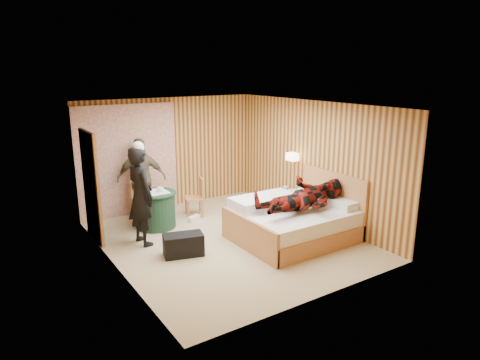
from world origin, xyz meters
TOP-DOWN VIEW (x-y plane):
  - floor at (0.00, 0.00)m, footprint 4.20×5.00m
  - ceiling at (0.00, 0.00)m, footprint 4.20×5.00m
  - wall_back at (0.00, 2.50)m, footprint 4.20×0.02m
  - wall_left at (-2.10, 0.00)m, footprint 0.02×5.00m
  - wall_right at (2.10, 0.00)m, footprint 0.02×5.00m
  - curtain at (-1.00, 2.43)m, footprint 2.20×0.08m
  - doorway at (-2.06, 1.40)m, footprint 0.06×0.90m
  - wall_lamp at (1.92, 0.45)m, footprint 0.26×0.24m
  - bed at (1.12, -0.62)m, footprint 2.15×1.70m
  - nightstand at (1.88, 0.48)m, footprint 0.40×0.54m
  - round_table at (-0.85, 1.35)m, footprint 0.84×0.84m
  - chair_far at (-0.88, 2.01)m, footprint 0.53×0.53m
  - chair_near at (0.17, 1.51)m, footprint 0.48×0.48m
  - duffel_bag at (-0.98, -0.18)m, footprint 0.74×0.52m
  - sneaker_left at (-0.76, 0.47)m, footprint 0.28×0.15m
  - sneaker_right at (-0.07, 1.22)m, footprint 0.29×0.20m
  - woman_standing at (-1.37, 0.70)m, footprint 0.51×0.71m
  - man_at_table at (-0.85, 2.05)m, footprint 1.09×0.78m
  - man_on_bed at (1.15, -0.85)m, footprint 0.86×0.67m
  - book_lower at (1.88, 0.43)m, footprint 0.22×0.26m
  - book_upper at (1.88, 0.43)m, footprint 0.20×0.25m
  - cup_nightstand at (1.88, 0.61)m, footprint 0.10×0.10m
  - cup_table at (-0.75, 1.30)m, footprint 0.15×0.15m

SIDE VIEW (x-z plane):
  - floor at x=0.00m, z-range -0.01..0.01m
  - sneaker_left at x=-0.76m, z-range 0.00..0.12m
  - sneaker_right at x=-0.07m, z-range 0.00..0.12m
  - duffel_bag at x=-0.98m, z-range 0.00..0.38m
  - nightstand at x=1.88m, z-range 0.01..0.53m
  - bed at x=1.12m, z-range -0.25..0.92m
  - round_table at x=-0.85m, z-range 0.00..0.74m
  - chair_near at x=0.17m, z-range 0.07..0.91m
  - book_lower at x=1.88m, z-range 0.52..0.54m
  - chair_far at x=-0.88m, z-range 0.07..1.00m
  - book_upper at x=1.88m, z-range 0.54..0.56m
  - cup_nightstand at x=1.88m, z-range 0.52..0.62m
  - cup_table at x=-0.75m, z-range 0.74..0.84m
  - man_at_table at x=-0.85m, z-range 0.00..1.72m
  - woman_standing at x=-1.37m, z-range 0.00..1.81m
  - man_on_bed at x=1.15m, z-range 0.13..1.90m
  - doorway at x=-2.06m, z-range 0.00..2.05m
  - curtain at x=-1.00m, z-range 0.00..2.40m
  - wall_back at x=0.00m, z-range 0.00..2.50m
  - wall_left at x=-2.10m, z-range 0.00..2.50m
  - wall_right at x=2.10m, z-range 0.00..2.50m
  - wall_lamp at x=1.92m, z-range 1.22..1.38m
  - ceiling at x=0.00m, z-range 2.50..2.50m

